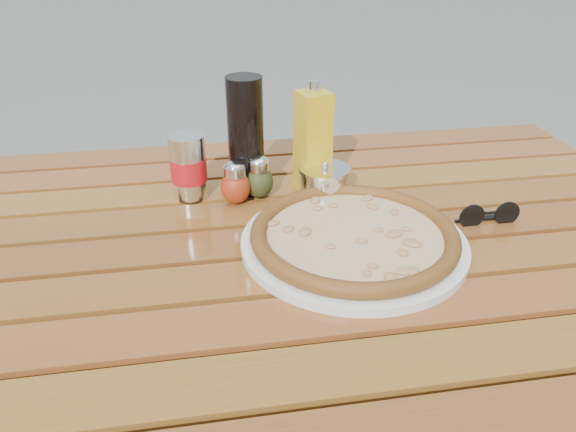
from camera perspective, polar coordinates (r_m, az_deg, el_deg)
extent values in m
cube|color=#331B0B|center=(1.55, -27.01, -9.43)|extent=(0.06, 0.06, 0.70)
cube|color=#38220C|center=(1.65, 20.25, -5.27)|extent=(0.06, 0.06, 0.70)
cube|color=#38220C|center=(0.95, 0.20, -4.81)|extent=(1.36, 0.86, 0.04)
cube|color=#57320F|center=(0.70, 4.60, -16.07)|extent=(1.40, 0.09, 0.03)
cube|color=#5A290F|center=(0.77, 2.80, -10.85)|extent=(1.40, 0.09, 0.03)
cube|color=#552C0F|center=(0.85, 1.37, -6.56)|extent=(1.40, 0.09, 0.03)
cube|color=#4F250E|center=(0.93, 0.20, -3.01)|extent=(1.40, 0.09, 0.03)
cube|color=#512B0E|center=(1.02, -0.76, -0.06)|extent=(1.40, 0.09, 0.03)
cube|color=#5C3510|center=(1.11, -1.57, 2.43)|extent=(1.40, 0.09, 0.03)
cube|color=#5B2C10|center=(1.20, -2.26, 4.54)|extent=(1.40, 0.09, 0.03)
cube|color=#54280E|center=(1.29, -2.85, 6.35)|extent=(1.40, 0.09, 0.03)
cylinder|color=silver|center=(0.90, 6.68, -2.75)|extent=(0.42, 0.42, 0.01)
cylinder|color=beige|center=(0.90, 6.72, -2.09)|extent=(0.39, 0.39, 0.01)
torus|color=black|center=(0.89, 6.74, -1.82)|extent=(0.42, 0.42, 0.03)
ellipsoid|color=#B13414|center=(1.03, -5.35, 2.91)|extent=(0.07, 0.07, 0.06)
cylinder|color=white|center=(1.01, -5.44, 4.59)|extent=(0.05, 0.05, 0.02)
ellipsoid|color=silver|center=(1.01, -5.46, 5.06)|extent=(0.05, 0.05, 0.02)
ellipsoid|color=#393F19|center=(1.05, -2.99, 3.50)|extent=(0.06, 0.06, 0.06)
cylinder|color=white|center=(1.03, -3.03, 5.16)|extent=(0.05, 0.05, 0.02)
ellipsoid|color=white|center=(1.03, -3.05, 5.62)|extent=(0.04, 0.04, 0.02)
cylinder|color=black|center=(1.04, -4.31, 8.08)|extent=(0.09, 0.09, 0.22)
cylinder|color=silver|center=(1.05, -10.08, 4.97)|extent=(0.08, 0.08, 0.12)
cylinder|color=#B41217|center=(1.05, -10.06, 4.72)|extent=(0.09, 0.09, 0.04)
cube|color=gold|center=(1.05, 2.54, 7.52)|extent=(0.07, 0.07, 0.19)
cylinder|color=silver|center=(1.02, 2.67, 13.03)|extent=(0.03, 0.03, 0.02)
cylinder|color=silver|center=(1.05, 3.70, 3.32)|extent=(0.12, 0.12, 0.05)
cylinder|color=silver|center=(1.03, 3.75, 4.78)|extent=(0.13, 0.13, 0.01)
sphere|color=white|center=(1.03, 3.76, 5.18)|extent=(0.02, 0.02, 0.01)
cylinder|color=black|center=(1.00, 18.19, -0.04)|extent=(0.04, 0.00, 0.04)
cylinder|color=black|center=(1.03, 21.37, 0.24)|extent=(0.04, 0.00, 0.04)
cube|color=black|center=(1.01, 19.84, 0.30)|extent=(0.02, 0.00, 0.00)
cube|color=black|center=(1.02, 18.89, -0.31)|extent=(0.09, 0.01, 0.00)
cube|color=black|center=(1.04, 19.72, -0.06)|extent=(0.09, 0.01, 0.00)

